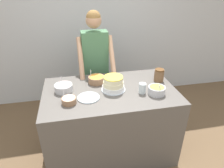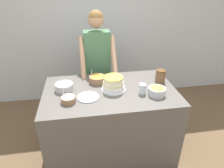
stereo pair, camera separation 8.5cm
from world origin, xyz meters
The scene contains 11 objects.
wall_back centered at (0.00, 1.94, 1.30)m, with size 10.00×0.05×2.60m.
counter centered at (0.00, 0.46, 0.46)m, with size 1.53×0.93×0.91m.
person_baker centered at (-0.08, 1.13, 1.06)m, with size 0.48×0.47×1.71m.
cake centered at (0.04, 0.46, 0.99)m, with size 0.28×0.28×0.17m.
frosting_bowl_orange centered at (-0.13, 0.68, 0.96)m, with size 0.20×0.20×0.16m.
frosting_bowl_pink centered at (-0.52, 0.55, 0.96)m, with size 0.20×0.20×0.16m.
frosting_bowl_white centered at (-0.47, 0.28, 0.95)m, with size 0.15×0.15×0.15m.
frosting_bowl_olive centered at (0.49, 0.28, 0.96)m, with size 0.19×0.19×0.14m.
drinking_glass centered at (0.34, 0.33, 0.97)m, with size 0.08×0.08×0.12m.
ceramic_plate centered at (-0.26, 0.34, 0.92)m, with size 0.24×0.24×0.01m.
stoneware_jar centered at (0.65, 0.57, 0.99)m, with size 0.12×0.12×0.16m.
Camera 2 is at (-0.30, -1.52, 2.07)m, focal length 32.00 mm.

